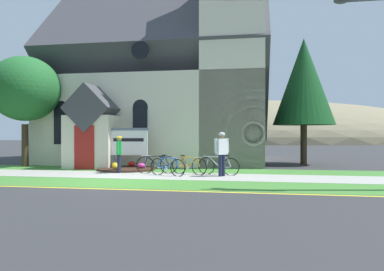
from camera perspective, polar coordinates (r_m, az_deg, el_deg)
name	(u,v)px	position (r m, az deg, el deg)	size (l,w,h in m)	color
ground	(145,170)	(17.11, -7.40, -5.44)	(140.00, 140.00, 0.00)	#333335
sidewalk_slab	(114,175)	(15.29, -12.23, -6.10)	(32.00, 2.37, 0.01)	#A8A59E
grass_verge	(89,182)	(13.16, -16.07, -7.15)	(32.00, 2.32, 0.01)	#427F33
church_lawn	(133,169)	(17.47, -9.35, -5.31)	(24.00, 2.29, 0.01)	#427F33
curb_paint_stripe	(70,188)	(12.01, -18.82, -7.87)	(28.00, 0.16, 0.01)	yellow
church_building	(169,86)	(23.04, -3.60, 7.78)	(12.98, 11.89, 13.02)	beige
church_sign	(129,143)	(17.44, -10.00, -1.13)	(1.97, 0.26, 1.98)	slate
flower_bed	(126,168)	(17.22, -10.35, -5.15)	(2.68, 2.68, 0.34)	#382319
bicycle_green	(157,164)	(15.54, -5.56, -4.58)	(1.74, 0.39, 0.83)	black
bicycle_blue	(167,167)	(14.66, -3.94, -4.94)	(1.61, 0.68, 0.80)	black
bicycle_orange	(189,166)	(15.10, -0.50, -4.78)	(1.60, 0.66, 0.83)	black
bicycle_yellow	(219,166)	(14.98, 4.24, -4.79)	(1.76, 0.43, 0.84)	black
cyclist_in_blue_jersey	(222,150)	(14.38, 4.73, -2.33)	(0.53, 0.57, 1.77)	#191E38
cyclist_in_yellow_jersey	(119,152)	(15.91, -11.47, -2.51)	(0.32, 0.64, 1.60)	#191E38
roadside_conifer	(304,82)	(21.07, 17.29, 8.12)	(3.37, 3.37, 7.00)	#3D2D1E
yard_deciduous_tree	(25,89)	(20.68, -24.95, 6.68)	(3.58, 3.58, 5.70)	#3D2D1E
distant_hill	(242,141)	(80.97, 7.88, -0.93)	(89.55, 53.12, 17.67)	#847A5B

